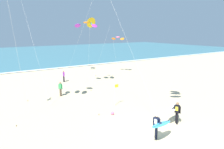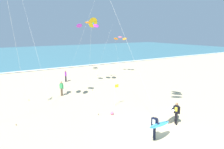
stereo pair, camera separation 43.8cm
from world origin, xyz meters
name	(u,v)px [view 2 (the right image)]	position (x,y,z in m)	size (l,w,h in m)	color
ground_plane	(157,134)	(0.00, 0.00, 0.00)	(160.00, 160.00, 0.00)	#D1BA8E
ocean_water	(11,55)	(0.00, 59.28, 0.04)	(160.00, 60.00, 0.08)	teal
shoreline_foam	(40,70)	(0.00, 29.58, 0.09)	(160.00, 0.98, 0.01)	white
surfer_lead	(174,111)	(2.27, 0.56, 1.05)	(2.09, 1.20, 1.71)	black
surfer_trailing	(157,125)	(-0.67, -0.60, 1.04)	(2.15, 1.11, 1.71)	black
kite_delta_golden_mid	(93,23)	(3.60, 15.93, 7.97)	(3.96, 0.66, 8.65)	yellow
kite_arc_rose_distant	(120,38)	(10.40, 19.39, 5.73)	(3.05, 2.67, 6.02)	orange
kite_arc_amber_close	(88,25)	(2.25, 14.71, 7.67)	(3.02, 3.42, 8.04)	purple
bystander_purple_top	(66,76)	(0.57, 18.42, 0.81)	(0.22, 0.50, 1.59)	black
bystander_green_top	(62,88)	(-2.29, 12.29, 0.81)	(0.33, 0.43, 1.59)	#4C3D2D
lifeguard_flag	(115,93)	(0.81, 6.44, 1.27)	(0.44, 0.05, 2.10)	silver
beach_ball	(112,113)	(-0.71, 4.66, 0.14)	(0.28, 0.28, 0.28)	pink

